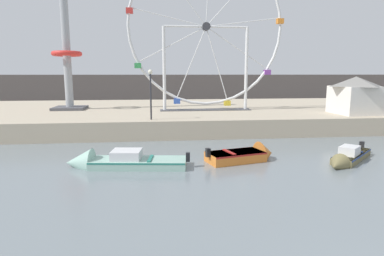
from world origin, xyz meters
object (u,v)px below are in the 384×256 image
(motorboat_orange_hull, at_px, (247,155))
(motorboat_seafoam, at_px, (115,162))
(ferris_wheel_white_frame, at_px, (206,29))
(motorboat_olive_wood, at_px, (347,158))
(promenade_lamp_near, at_px, (151,87))
(drop_tower_steel_tower, at_px, (66,38))
(carnival_booth_white_ticket, at_px, (355,94))

(motorboat_orange_hull, distance_m, motorboat_seafoam, 6.93)
(ferris_wheel_white_frame, bearing_deg, motorboat_seafoam, -116.99)
(motorboat_orange_hull, xyz_separation_m, ferris_wheel_white_frame, (-0.37, 12.29, 8.10))
(motorboat_olive_wood, height_order, ferris_wheel_white_frame, ferris_wheel_white_frame)
(promenade_lamp_near, bearing_deg, motorboat_orange_hull, -52.46)
(drop_tower_steel_tower, relative_size, carnival_booth_white_ticket, 4.20)
(motorboat_olive_wood, bearing_deg, motorboat_orange_hull, -53.79)
(motorboat_seafoam, distance_m, promenade_lamp_near, 8.21)
(motorboat_seafoam, relative_size, motorboat_olive_wood, 1.50)
(motorboat_olive_wood, relative_size, carnival_booth_white_ticket, 1.09)
(motorboat_seafoam, relative_size, promenade_lamp_near, 1.77)
(motorboat_orange_hull, bearing_deg, carnival_booth_white_ticket, 21.14)
(drop_tower_steel_tower, height_order, promenade_lamp_near, drop_tower_steel_tower)
(motorboat_seafoam, bearing_deg, carnival_booth_white_ticket, -146.82)
(ferris_wheel_white_frame, bearing_deg, promenade_lamp_near, -130.51)
(ferris_wheel_white_frame, xyz_separation_m, carnival_booth_white_ticket, (11.67, -3.92, -5.46))
(carnival_booth_white_ticket, relative_size, promenade_lamp_near, 1.08)
(motorboat_olive_wood, height_order, drop_tower_steel_tower, drop_tower_steel_tower)
(motorboat_orange_hull, relative_size, promenade_lamp_near, 1.15)
(drop_tower_steel_tower, distance_m, carnival_booth_white_ticket, 25.16)
(motorboat_orange_hull, height_order, motorboat_olive_wood, motorboat_orange_hull)
(motorboat_olive_wood, xyz_separation_m, drop_tower_steel_tower, (-17.75, 15.44, 7.49))
(motorboat_orange_hull, relative_size, drop_tower_steel_tower, 0.25)
(motorboat_orange_hull, height_order, motorboat_seafoam, motorboat_orange_hull)
(drop_tower_steel_tower, xyz_separation_m, promenade_lamp_near, (7.50, -7.72, -4.05))
(ferris_wheel_white_frame, bearing_deg, drop_tower_steel_tower, 170.19)
(drop_tower_steel_tower, height_order, carnival_booth_white_ticket, drop_tower_steel_tower)
(motorboat_seafoam, distance_m, ferris_wheel_white_frame, 16.54)
(motorboat_olive_wood, distance_m, carnival_booth_white_ticket, 11.58)
(motorboat_seafoam, xyz_separation_m, promenade_lamp_near, (1.76, 7.25, 3.42))
(ferris_wheel_white_frame, height_order, drop_tower_steel_tower, drop_tower_steel_tower)
(motorboat_orange_hull, bearing_deg, motorboat_olive_wood, -26.74)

